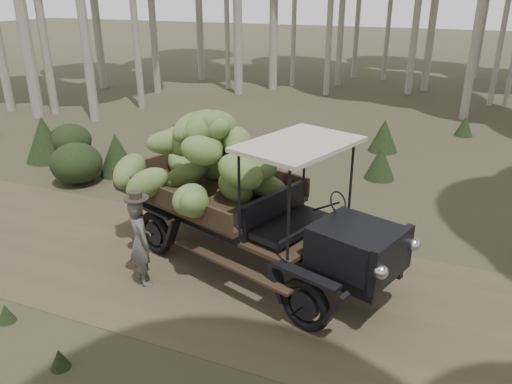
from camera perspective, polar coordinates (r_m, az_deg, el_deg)
ground at (r=9.23m, az=-7.49°, el=-8.77°), size 120.00×120.00×0.00m
dirt_track at (r=9.22m, az=-7.49°, el=-8.75°), size 70.00×4.00×0.01m
banana_truck at (r=8.96m, az=-3.33°, el=1.90°), size 5.78×3.49×2.83m
farmer at (r=8.63m, az=-13.09°, el=-5.46°), size 0.68×0.64×1.69m
undergrowth at (r=9.68m, az=-13.30°, el=-4.16°), size 22.55×22.01×1.32m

